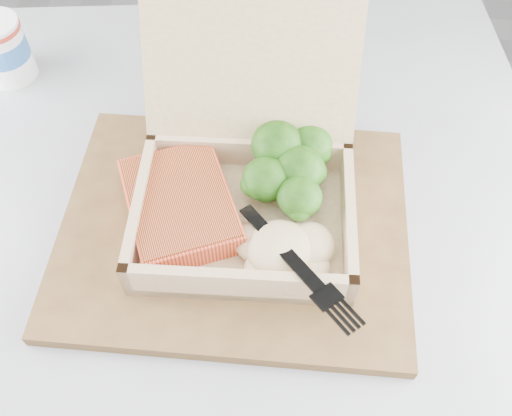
# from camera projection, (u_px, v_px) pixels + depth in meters

# --- Properties ---
(cafe_table) EXTENTS (0.94, 0.94, 0.74)m
(cafe_table) POSITION_uv_depth(u_px,v_px,m) (206.00, 320.00, 0.76)
(cafe_table) COLOR black
(cafe_table) RESTS_ON floor
(serving_tray) EXTENTS (0.36, 0.29, 0.02)m
(serving_tray) POSITION_uv_depth(u_px,v_px,m) (234.00, 227.00, 0.60)
(serving_tray) COLOR brown
(serving_tray) RESTS_ON cafe_table
(takeout_container) EXTENTS (0.23, 0.26, 0.19)m
(takeout_container) POSITION_uv_depth(u_px,v_px,m) (247.00, 166.00, 0.58)
(takeout_container) COLOR tan
(takeout_container) RESTS_ON serving_tray
(salmon_fillet) EXTENTS (0.15, 0.16, 0.03)m
(salmon_fillet) POSITION_uv_depth(u_px,v_px,m) (180.00, 205.00, 0.58)
(salmon_fillet) COLOR #FF5F31
(salmon_fillet) RESTS_ON takeout_container
(broccoli_pile) EXTENTS (0.13, 0.13, 0.05)m
(broccoli_pile) POSITION_uv_depth(u_px,v_px,m) (298.00, 175.00, 0.59)
(broccoli_pile) COLOR #33791B
(broccoli_pile) RESTS_ON takeout_container
(mashed_potatoes) EXTENTS (0.10, 0.09, 0.04)m
(mashed_potatoes) POSITION_uv_depth(u_px,v_px,m) (280.00, 249.00, 0.55)
(mashed_potatoes) COLOR #D3B889
(mashed_potatoes) RESTS_ON takeout_container
(plastic_fork) EXTENTS (0.13, 0.15, 0.02)m
(plastic_fork) POSITION_uv_depth(u_px,v_px,m) (266.00, 230.00, 0.54)
(plastic_fork) COLOR black
(plastic_fork) RESTS_ON mashed_potatoes
(paper_cup) EXTENTS (0.07, 0.07, 0.08)m
(paper_cup) POSITION_uv_depth(u_px,v_px,m) (2.00, 48.00, 0.72)
(paper_cup) COLOR white
(paper_cup) RESTS_ON cafe_table
(receipt) EXTENTS (0.13, 0.17, 0.00)m
(receipt) POSITION_uv_depth(u_px,v_px,m) (210.00, 111.00, 0.71)
(receipt) COLOR silver
(receipt) RESTS_ON cafe_table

